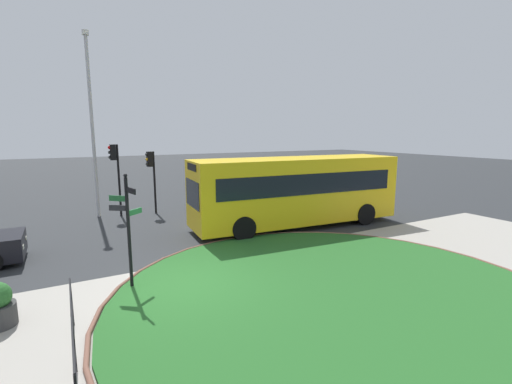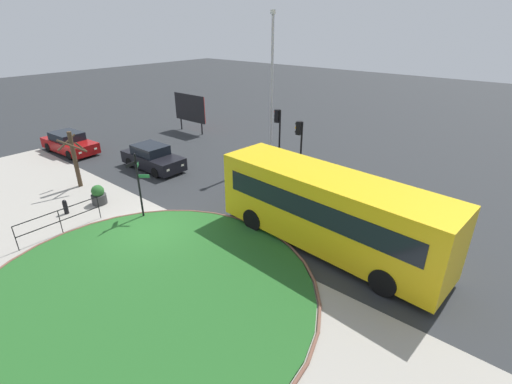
{
  "view_description": "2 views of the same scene",
  "coord_description": "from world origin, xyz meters",
  "px_view_note": "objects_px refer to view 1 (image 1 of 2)",
  "views": [
    {
      "loc": [
        -2.76,
        -9.2,
        4.26
      ],
      "look_at": [
        4.01,
        3.15,
        1.9
      ],
      "focal_mm": 24.92,
      "sensor_mm": 36.0,
      "label": 1
    },
    {
      "loc": [
        12.48,
        -7.73,
        8.44
      ],
      "look_at": [
        3.56,
        2.98,
        1.91
      ],
      "focal_mm": 25.6,
      "sensor_mm": 36.0,
      "label": 2
    }
  ],
  "objects_px": {
    "lamppost_tall": "(92,121)",
    "traffic_light_near": "(151,168)",
    "traffic_light_far": "(115,164)",
    "signpost_directional": "(128,224)",
    "bus_yellow": "(296,190)"
  },
  "relations": [
    {
      "from": "traffic_light_far",
      "to": "lamppost_tall",
      "type": "distance_m",
      "value": 2.35
    },
    {
      "from": "traffic_light_far",
      "to": "lamppost_tall",
      "type": "bearing_deg",
      "value": -29.63
    },
    {
      "from": "lamppost_tall",
      "to": "bus_yellow",
      "type": "bearing_deg",
      "value": -39.4
    },
    {
      "from": "bus_yellow",
      "to": "traffic_light_far",
      "type": "bearing_deg",
      "value": -36.34
    },
    {
      "from": "bus_yellow",
      "to": "lamppost_tall",
      "type": "relative_size",
      "value": 1.08
    },
    {
      "from": "signpost_directional",
      "to": "bus_yellow",
      "type": "distance_m",
      "value": 8.54
    },
    {
      "from": "signpost_directional",
      "to": "traffic_light_far",
      "type": "bearing_deg",
      "value": 84.33
    },
    {
      "from": "signpost_directional",
      "to": "bus_yellow",
      "type": "relative_size",
      "value": 0.33
    },
    {
      "from": "signpost_directional",
      "to": "lamppost_tall",
      "type": "distance_m",
      "value": 10.22
    },
    {
      "from": "traffic_light_far",
      "to": "lamppost_tall",
      "type": "relative_size",
      "value": 0.41
    },
    {
      "from": "signpost_directional",
      "to": "lamppost_tall",
      "type": "xyz_separation_m",
      "value": [
        0.04,
        9.78,
        2.97
      ]
    },
    {
      "from": "lamppost_tall",
      "to": "traffic_light_near",
      "type": "bearing_deg",
      "value": -15.3
    },
    {
      "from": "lamppost_tall",
      "to": "traffic_light_far",
      "type": "bearing_deg",
      "value": -28.08
    },
    {
      "from": "signpost_directional",
      "to": "traffic_light_far",
      "type": "relative_size",
      "value": 0.87
    },
    {
      "from": "signpost_directional",
      "to": "lamppost_tall",
      "type": "height_order",
      "value": "lamppost_tall"
    }
  ]
}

